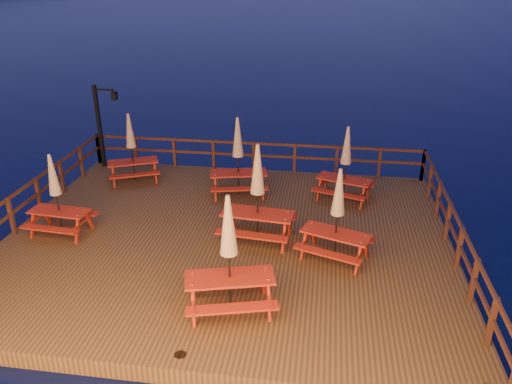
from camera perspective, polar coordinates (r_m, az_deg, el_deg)
ground at (r=13.92m, az=-3.23°, el=-6.53°), size 500.00×500.00×0.00m
deck at (r=13.82m, az=-3.25°, el=-5.82°), size 12.00×10.00×0.40m
deck_piles at (r=14.08m, az=-3.21°, el=-7.58°), size 11.44×9.44×1.40m
railing at (r=14.94m, az=-2.01°, el=0.78°), size 11.80×9.75×1.10m
lamp_post at (r=18.71m, az=-17.13°, el=7.98°), size 0.85×0.18×3.00m
picnic_table_0 at (r=12.90m, az=0.18°, el=-0.02°), size 2.05×1.75×2.72m
picnic_table_1 at (r=10.30m, az=-3.10°, el=-6.92°), size 2.21×1.98×2.69m
picnic_table_2 at (r=14.37m, az=-21.90°, el=-0.15°), size 1.72×1.46×2.31m
picnic_table_3 at (r=17.30m, az=-14.06°, el=5.07°), size 2.07×1.92×2.37m
picnic_table_4 at (r=15.68m, az=-2.07°, el=4.19°), size 2.08×1.84×2.56m
picnic_table_5 at (r=15.57m, az=10.21°, el=3.31°), size 2.02×1.83×2.39m
picnic_table_6 at (r=12.29m, az=9.29°, el=-2.43°), size 2.07×1.89×2.43m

